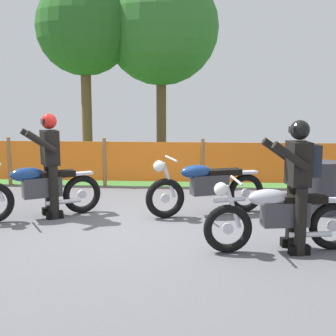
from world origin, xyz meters
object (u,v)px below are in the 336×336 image
at_px(motorcycle_trailing, 206,187).
at_px(motorcycle_third, 280,216).
at_px(oil_drum, 321,187).
at_px(motorcycle_lead, 38,189).
at_px(rider_third, 298,178).
at_px(rider_lead, 49,161).

bearing_deg(motorcycle_trailing, motorcycle_third, 97.22).
xyz_separation_m(motorcycle_trailing, oil_drum, (1.93, 0.26, -0.04)).
bearing_deg(motorcycle_trailing, oil_drum, 167.00).
height_order(motorcycle_lead, oil_drum, motorcycle_lead).
height_order(motorcycle_third, rider_third, rider_third).
distance_m(rider_lead, rider_third, 3.96).
bearing_deg(rider_lead, rider_third, 127.82).
height_order(motorcycle_trailing, rider_lead, rider_lead).
bearing_deg(motorcycle_third, oil_drum, -125.39).
relative_size(motorcycle_third, oil_drum, 2.28).
xyz_separation_m(motorcycle_lead, motorcycle_third, (3.64, -1.38, -0.01)).
bearing_deg(motorcycle_lead, rider_lead, -179.43).
relative_size(motorcycle_lead, rider_lead, 1.09).
height_order(motorcycle_third, oil_drum, motorcycle_third).
bearing_deg(oil_drum, motorcycle_third, -116.11).
xyz_separation_m(motorcycle_trailing, motorcycle_third, (0.94, -1.78, -0.02)).
relative_size(motorcycle_lead, rider_third, 1.09).
height_order(motorcycle_trailing, oil_drum, motorcycle_trailing).
bearing_deg(rider_third, motorcycle_lead, -28.45).
xyz_separation_m(motorcycle_trailing, rider_third, (1.15, -1.74, 0.47)).
height_order(motorcycle_lead, rider_lead, rider_lead).
xyz_separation_m(rider_lead, oil_drum, (4.47, 0.55, -0.48)).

